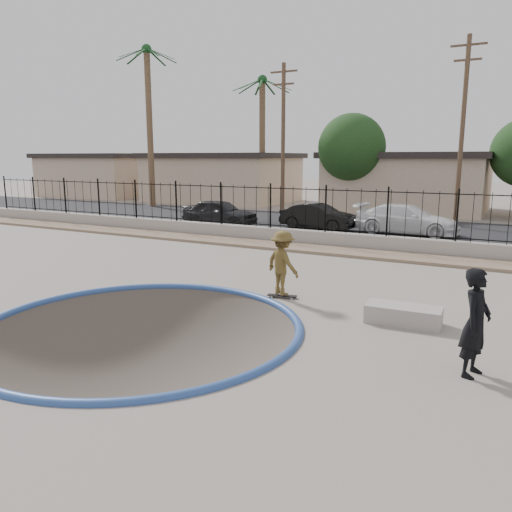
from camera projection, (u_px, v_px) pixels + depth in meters
The scene contains 22 objects.
ground at pixel (337, 264), 22.18m from camera, with size 120.00×120.00×2.20m, color gray.
bowl_pit at pixel (140, 327), 10.72m from camera, with size 6.84×6.84×1.80m, color #453D35, non-canonical shape.
coping_ring at pixel (140, 327), 10.72m from camera, with size 7.04×7.04×0.20m, color #2A4989.
rock_strip at pixel (315, 249), 19.54m from camera, with size 42.00×1.60×0.11m, color #987E63.
retaining_wall at pixel (325, 239), 20.44m from camera, with size 42.00×0.45×0.60m, color #A0988D.
fence at pixel (326, 210), 20.21m from camera, with size 40.00×0.04×1.80m.
street at pixel (369, 226), 26.29m from camera, with size 90.00×8.00×0.04m, color black.
house_west_far at pixel (105, 174), 47.05m from camera, with size 10.60×8.60×3.90m.
house_west at pixel (222, 177), 41.05m from camera, with size 11.60×8.60×3.90m.
house_center at pixel (408, 181), 34.13m from camera, with size 10.60×8.60×3.90m.
palm_left at pixel (148, 94), 35.18m from camera, with size 2.30×2.30×11.30m.
palm_mid at pixel (262, 113), 35.66m from camera, with size 2.30×2.30×9.30m.
utility_pole_left at pixel (283, 138), 29.88m from camera, with size 1.70×0.24×9.00m.
utility_pole_mid at pixel (462, 130), 25.21m from camera, with size 1.70×0.24×9.50m.
street_tree_left at pixel (352, 148), 32.06m from camera, with size 4.32×4.32×6.36m.
skater at pixel (282, 267), 12.82m from camera, with size 1.07×0.62×1.66m, color olive.
skateboard at pixel (282, 296), 12.97m from camera, with size 0.80×0.37×0.07m.
videographer at pixel (476, 323), 8.21m from camera, with size 0.67×0.44×1.83m, color black.
concrete_ledge at pixel (403, 315), 10.94m from camera, with size 1.60×0.70×0.40m, color #9F948D.
car_a at pixel (220, 212), 26.28m from camera, with size 1.63×4.05×1.38m, color black.
car_b at pixel (318, 216), 24.97m from camera, with size 1.34×3.84×1.27m, color black.
car_c at pixel (407, 219), 23.36m from camera, with size 1.94×4.77×1.38m, color white.
Camera 1 is at (7.00, -8.84, 3.60)m, focal length 35.00 mm.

